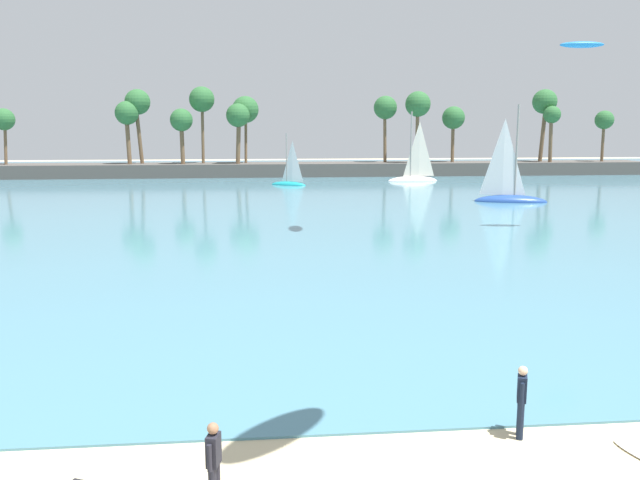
# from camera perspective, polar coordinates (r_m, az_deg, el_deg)

# --- Properties ---
(sea) EXTENTS (220.00, 115.49, 0.06)m
(sea) POSITION_cam_1_polar(r_m,az_deg,el_deg) (71.78, -4.58, 4.43)
(sea) COLOR teal
(sea) RESTS_ON ground
(palm_headland) EXTENTS (105.24, 6.01, 11.83)m
(palm_headland) POSITION_cam_1_polar(r_m,az_deg,el_deg) (89.27, -3.81, 7.40)
(palm_headland) COLOR #514C47
(palm_headland) RESTS_ON ground
(person_rigging_by_gear) EXTENTS (0.28, 0.54, 1.67)m
(person_rigging_by_gear) POSITION_cam_1_polar(r_m,az_deg,el_deg) (12.65, -9.16, -18.49)
(person_rigging_by_gear) COLOR #23232D
(person_rigging_by_gear) RESTS_ON ground
(person_at_waterline) EXTENTS (0.31, 0.52, 1.67)m
(person_at_waterline) POSITION_cam_1_polar(r_m,az_deg,el_deg) (15.66, 17.01, -13.03)
(person_at_waterline) COLOR #141E33
(person_at_waterline) RESTS_ON ground
(sailboat_near_shore) EXTENTS (6.64, 3.54, 9.22)m
(sailboat_near_shore) POSITION_cam_1_polar(r_m,az_deg,el_deg) (61.47, 16.05, 3.96)
(sailboat_near_shore) COLOR #234793
(sailboat_near_shore) RESTS_ON sea
(sailboat_mid_bay) EXTENTS (6.34, 2.32, 9.02)m
(sailboat_mid_bay) POSITION_cam_1_polar(r_m,az_deg,el_deg) (81.79, 8.12, 5.63)
(sailboat_mid_bay) COLOR white
(sailboat_mid_bay) RESTS_ON sea
(sailboat_toward_headland) EXTENTS (4.41, 3.32, 6.30)m
(sailboat_toward_headland) POSITION_cam_1_polar(r_m,az_deg,el_deg) (75.63, -2.68, 5.19)
(sailboat_toward_headland) COLOR teal
(sailboat_toward_headland) RESTS_ON sea
(kite_aloft_high_over_bay) EXTENTS (2.86, 1.32, 0.44)m
(kite_aloft_high_over_bay) POSITION_cam_1_polar(r_m,az_deg,el_deg) (46.06, 21.70, 15.42)
(kite_aloft_high_over_bay) COLOR #237FD1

